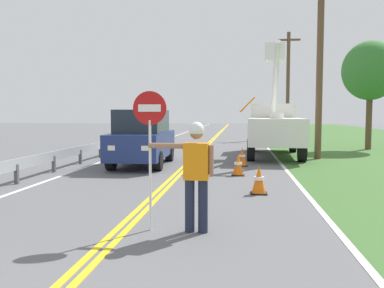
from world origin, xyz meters
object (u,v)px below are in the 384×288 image
(flagger_worker, at_px, (196,169))
(traffic_cone_tail, at_px, (242,157))
(traffic_cone_lead, at_px, (259,180))
(roadside_tree_verge, at_px, (370,71))
(utility_pole_mid, at_px, (288,83))
(utility_bucket_truck, at_px, (274,125))
(utility_pole_near, at_px, (320,62))
(stop_sign_paddle, at_px, (150,129))
(oncoming_suv_nearest, at_px, (143,137))
(traffic_cone_mid, at_px, (238,165))

(flagger_worker, distance_m, traffic_cone_tail, 8.72)
(traffic_cone_lead, bearing_deg, roadside_tree_verge, 63.57)
(utility_pole_mid, relative_size, traffic_cone_tail, 11.93)
(utility_bucket_truck, xyz_separation_m, traffic_cone_tail, (-1.51, -4.21, -1.07))
(traffic_cone_tail, xyz_separation_m, roadside_tree_verge, (6.94, 7.93, 3.93))
(utility_bucket_truck, xyz_separation_m, traffic_cone_lead, (-1.15, -9.50, -1.07))
(utility_pole_near, distance_m, roadside_tree_verge, 6.28)
(traffic_cone_lead, height_order, roadside_tree_verge, roadside_tree_verge)
(traffic_cone_lead, xyz_separation_m, roadside_tree_verge, (6.57, 13.22, 3.93))
(utility_pole_mid, height_order, traffic_cone_lead, utility_pole_mid)
(utility_pole_near, relative_size, traffic_cone_tail, 11.35)
(flagger_worker, xyz_separation_m, utility_bucket_truck, (2.34, 12.86, 0.36))
(utility_pole_near, bearing_deg, stop_sign_paddle, -113.11)
(utility_pole_near, bearing_deg, oncoming_suv_nearest, -156.61)
(utility_pole_mid, distance_m, roadside_tree_verge, 10.32)
(traffic_cone_lead, distance_m, traffic_cone_tail, 5.30)
(traffic_cone_tail, bearing_deg, traffic_cone_mid, -93.55)
(flagger_worker, xyz_separation_m, traffic_cone_lead, (1.19, 3.36, -0.71))
(utility_bucket_truck, height_order, utility_pole_near, utility_pole_near)
(utility_bucket_truck, bearing_deg, traffic_cone_lead, -96.90)
(oncoming_suv_nearest, height_order, utility_pole_near, utility_pole_near)
(utility_pole_near, bearing_deg, roadside_tree_verge, 54.45)
(utility_pole_mid, distance_m, traffic_cone_lead, 23.60)
(utility_bucket_truck, bearing_deg, stop_sign_paddle, -103.64)
(oncoming_suv_nearest, relative_size, roadside_tree_verge, 0.79)
(stop_sign_paddle, relative_size, traffic_cone_tail, 3.33)
(utility_bucket_truck, bearing_deg, traffic_cone_tail, -109.78)
(utility_bucket_truck, relative_size, traffic_cone_tail, 9.85)
(utility_pole_mid, bearing_deg, stop_sign_paddle, -101.37)
(utility_bucket_truck, xyz_separation_m, roadside_tree_verge, (5.42, 3.73, 2.86))
(utility_bucket_truck, distance_m, traffic_cone_tail, 4.60)
(traffic_cone_mid, bearing_deg, traffic_cone_lead, -80.11)
(traffic_cone_mid, xyz_separation_m, traffic_cone_tail, (0.15, 2.36, 0.00))
(stop_sign_paddle, height_order, roadside_tree_verge, roadside_tree_verge)
(utility_pole_near, relative_size, traffic_cone_lead, 11.35)
(utility_pole_near, height_order, traffic_cone_lead, utility_pole_near)
(traffic_cone_tail, bearing_deg, utility_bucket_truck, 70.22)
(roadside_tree_verge, bearing_deg, utility_pole_mid, 108.27)
(traffic_cone_lead, distance_m, traffic_cone_mid, 2.97)
(stop_sign_paddle, relative_size, utility_bucket_truck, 0.34)
(utility_bucket_truck, height_order, traffic_cone_lead, utility_bucket_truck)
(utility_pole_mid, height_order, traffic_cone_tail, utility_pole_mid)
(stop_sign_paddle, relative_size, roadside_tree_verge, 0.39)
(stop_sign_paddle, xyz_separation_m, traffic_cone_tail, (1.60, 8.62, -1.37))
(traffic_cone_lead, distance_m, roadside_tree_verge, 15.28)
(stop_sign_paddle, bearing_deg, traffic_cone_mid, 76.93)
(traffic_cone_mid, relative_size, traffic_cone_tail, 1.00)
(oncoming_suv_nearest, relative_size, traffic_cone_mid, 6.65)
(flagger_worker, bearing_deg, traffic_cone_lead, 70.46)
(flagger_worker, relative_size, traffic_cone_tail, 2.61)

